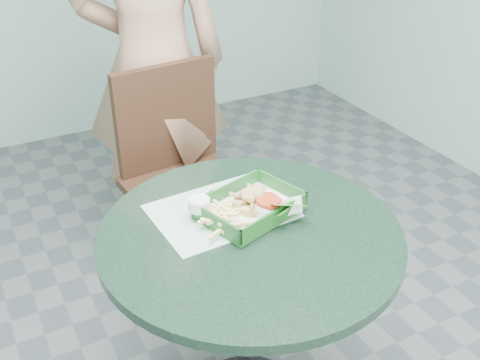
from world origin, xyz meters
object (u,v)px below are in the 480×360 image
cafe_table (250,282)px  dining_chair (179,163)px  food_basket (250,215)px  crab_sandwich (254,203)px  diner_person (150,28)px  sauce_ramekin (200,202)px

cafe_table → dining_chair: (0.12, 0.85, -0.05)m
food_basket → crab_sandwich: (0.02, 0.01, 0.03)m
dining_chair → food_basket: dining_chair is taller
food_basket → dining_chair: bearing=83.6°
dining_chair → diner_person: diner_person is taller
food_basket → crab_sandwich: 0.04m
cafe_table → crab_sandwich: crab_sandwich is taller
crab_sandwich → sauce_ramekin: bearing=150.3°
food_basket → crab_sandwich: bearing=17.6°
diner_person → food_basket: size_ratio=7.60×
diner_person → crab_sandwich: diner_person is taller
dining_chair → crab_sandwich: bearing=-100.9°
sauce_ramekin → food_basket: bearing=-34.7°
dining_chair → food_basket: (-0.09, -0.78, 0.23)m
crab_sandwich → dining_chair: bearing=84.8°
diner_person → crab_sandwich: size_ratio=18.25×
cafe_table → sauce_ramekin: sauce_ramekin is taller
crab_sandwich → sauce_ramekin: size_ratio=1.79×
sauce_ramekin → cafe_table: bearing=-61.4°
cafe_table → food_basket: 0.20m
diner_person → sauce_ramekin: bearing=95.7°
diner_person → dining_chair: bearing=105.3°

